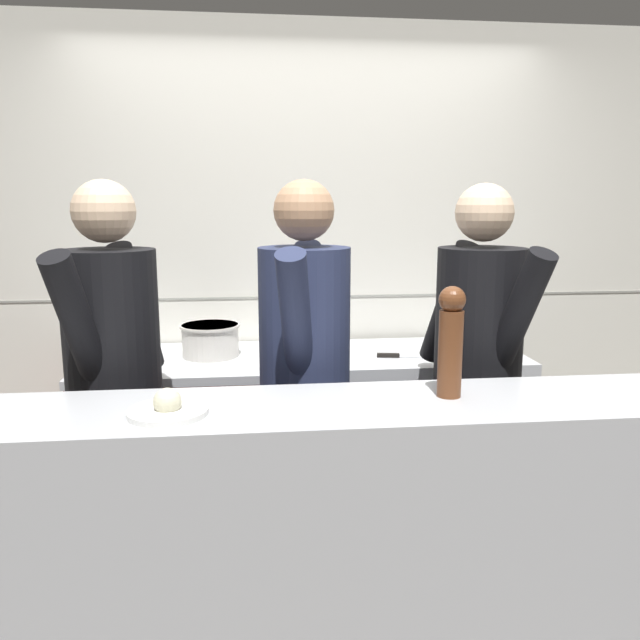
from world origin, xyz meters
TOP-DOWN VIEW (x-y plane):
  - wall_back_tiled at (0.00, 1.35)m, footprint 8.00×0.06m
  - oven_range at (-0.57, 0.95)m, footprint 1.13×0.71m
  - prep_counter at (0.52, 0.95)m, footprint 1.02×0.65m
  - pass_counter at (-0.05, -0.24)m, footprint 2.64×0.45m
  - stock_pot at (-0.52, 0.99)m, footprint 0.29×0.29m
  - chefs_knife at (0.43, 0.83)m, footprint 0.33×0.08m
  - plated_dish_main at (-0.56, -0.28)m, footprint 0.24×0.24m
  - pepper_mill at (0.31, -0.20)m, footprint 0.09×0.09m
  - chef_head_cook at (-0.84, 0.30)m, footprint 0.44×0.76m
  - chef_sous at (-0.11, 0.30)m, footprint 0.43×0.76m
  - chef_line at (0.61, 0.33)m, footprint 0.45×0.75m

SIDE VIEW (x-z plane):
  - prep_counter at x=0.52m, z-range 0.00..0.91m
  - oven_range at x=-0.57m, z-range 0.00..0.91m
  - pass_counter at x=-0.05m, z-range 0.00..1.04m
  - chefs_knife at x=0.43m, z-range 0.91..0.93m
  - chef_line at x=0.61m, z-range 0.10..1.84m
  - chef_head_cook at x=-0.84m, z-range 0.10..1.84m
  - chef_sous at x=-0.11m, z-range 0.10..1.85m
  - stock_pot at x=-0.52m, z-range 0.92..1.08m
  - plated_dish_main at x=-0.56m, z-range 1.03..1.11m
  - pepper_mill at x=0.31m, z-range 1.06..1.41m
  - wall_back_tiled at x=0.00m, z-range 0.00..2.60m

